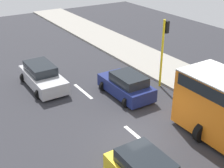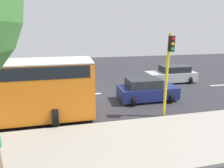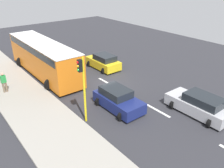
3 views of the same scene
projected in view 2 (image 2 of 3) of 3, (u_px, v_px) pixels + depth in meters
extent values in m
cube|color=#2D2D33|center=(85.00, 95.00, 14.45)|extent=(40.00, 60.00, 0.10)
cube|color=#9E998E|center=(100.00, 147.00, 7.84)|extent=(4.00, 60.00, 0.15)
cube|color=white|center=(85.00, 95.00, 14.44)|extent=(0.20, 2.40, 0.01)
cube|color=white|center=(159.00, 89.00, 15.70)|extent=(0.20, 2.40, 0.01)
cube|color=white|center=(222.00, 85.00, 16.96)|extent=(0.20, 2.40, 0.01)
cube|color=yellow|center=(44.00, 83.00, 15.37)|extent=(1.81, 3.87, 0.80)
cube|color=#1E2328|center=(47.00, 75.00, 15.25)|extent=(1.52, 2.17, 0.56)
cylinder|color=black|center=(25.00, 90.00, 14.41)|extent=(0.64, 0.22, 0.64)
cylinder|color=black|center=(29.00, 85.00, 15.91)|extent=(0.64, 0.22, 0.64)
cylinder|color=black|center=(60.00, 88.00, 14.95)|extent=(0.64, 0.22, 0.64)
cylinder|color=black|center=(61.00, 83.00, 16.45)|extent=(0.64, 0.22, 0.64)
cube|color=navy|center=(147.00, 92.00, 13.23)|extent=(1.83, 3.92, 0.80)
cube|color=#1E2328|center=(143.00, 83.00, 12.98)|extent=(1.54, 2.19, 0.56)
cylinder|color=black|center=(159.00, 91.00, 14.32)|extent=(0.64, 0.22, 0.64)
cylinder|color=black|center=(170.00, 98.00, 12.81)|extent=(0.64, 0.22, 0.64)
cylinder|color=black|center=(126.00, 93.00, 13.78)|extent=(0.64, 0.22, 0.64)
cylinder|color=black|center=(133.00, 101.00, 12.27)|extent=(0.64, 0.22, 0.64)
cube|color=#B7B7BC|center=(170.00, 76.00, 17.75)|extent=(1.83, 4.44, 0.80)
cube|color=#1E2328|center=(175.00, 69.00, 17.64)|extent=(1.54, 2.49, 0.56)
cylinder|color=black|center=(159.00, 82.00, 16.75)|extent=(0.64, 0.22, 0.64)
cylinder|color=black|center=(152.00, 78.00, 18.26)|extent=(0.64, 0.22, 0.64)
cylinder|color=black|center=(190.00, 80.00, 17.37)|extent=(0.64, 0.22, 0.64)
cylinder|color=black|center=(180.00, 76.00, 18.88)|extent=(0.64, 0.22, 0.64)
cylinder|color=black|center=(58.00, 101.00, 11.66)|extent=(1.00, 0.30, 1.00)
cylinder|color=black|center=(56.00, 117.00, 9.59)|extent=(1.00, 0.30, 1.00)
cylinder|color=yellow|center=(167.00, 77.00, 10.20)|extent=(0.14, 0.14, 4.50)
cube|color=black|center=(171.00, 44.00, 9.52)|extent=(0.24, 0.24, 0.76)
sphere|color=red|center=(173.00, 39.00, 9.35)|extent=(0.16, 0.16, 0.16)
sphere|color=#F2A50C|center=(173.00, 44.00, 9.41)|extent=(0.16, 0.16, 0.16)
sphere|color=green|center=(172.00, 49.00, 9.48)|extent=(0.16, 0.16, 0.16)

